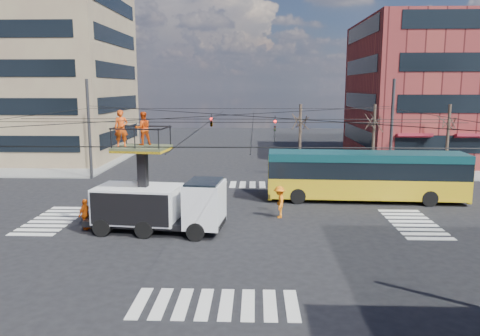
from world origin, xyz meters
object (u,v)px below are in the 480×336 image
at_px(utility_truck, 159,193).
at_px(worker_ground, 85,214).
at_px(traffic_cone, 104,223).
at_px(flagger, 279,202).
at_px(city_bus, 365,175).

height_order(utility_truck, worker_ground, utility_truck).
relative_size(traffic_cone, flagger, 0.35).
bearing_deg(flagger, worker_ground, -76.07).
bearing_deg(worker_ground, utility_truck, -76.54).
xyz_separation_m(city_bus, traffic_cone, (-15.11, -6.70, -1.41)).
distance_m(city_bus, flagger, 7.23).
bearing_deg(traffic_cone, utility_truck, -7.01).
height_order(traffic_cone, worker_ground, worker_ground).
bearing_deg(city_bus, utility_truck, -146.99).
distance_m(traffic_cone, flagger, 9.65).
xyz_separation_m(worker_ground, flagger, (10.25, 2.59, 0.11)).
relative_size(worker_ground, flagger, 0.89).
relative_size(utility_truck, worker_ground, 4.43).
height_order(city_bus, traffic_cone, city_bus).
bearing_deg(city_bus, worker_ground, -154.18).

